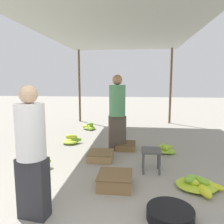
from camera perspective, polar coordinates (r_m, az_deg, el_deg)
canopy_post_back_left at (r=8.56m, az=-8.50°, el=6.67°), size 0.08×0.08×2.75m
canopy_post_back_right at (r=8.36m, az=15.08°, el=6.45°), size 0.08×0.08×2.75m
canopy_tarp at (r=5.19m, az=0.97°, el=21.32°), size 3.84×6.87×0.04m
vendor_foreground at (r=2.66m, az=-20.29°, el=-9.56°), size 0.37×0.37×1.54m
stool at (r=3.93m, az=10.20°, el=-10.68°), size 0.34×0.34×0.40m
basin_black at (r=2.85m, az=14.96°, el=-24.37°), size 0.54×0.54×0.14m
banana_pile_left_0 at (r=4.31m, az=-19.18°, el=-12.71°), size 0.56×0.43×0.24m
banana_pile_left_1 at (r=5.68m, az=-10.60°, el=-7.34°), size 0.48×0.36×0.24m
banana_pile_left_2 at (r=7.18m, az=-5.93°, el=-3.95°), size 0.47×0.41×0.24m
banana_pile_right_0 at (r=3.62m, az=21.32°, el=-17.18°), size 0.71×0.67×0.22m
banana_pile_right_1 at (r=5.03m, az=13.64°, el=-9.50°), size 0.50×0.36×0.21m
crate_near at (r=5.15m, az=3.54°, el=-8.82°), size 0.46×0.46×0.16m
crate_mid at (r=3.43m, az=0.77°, el=-17.41°), size 0.51×0.51×0.21m
crate_far at (r=4.49m, az=-2.94°, el=-11.38°), size 0.49×0.49×0.17m
shopper_walking_mid at (r=4.92m, az=1.37°, el=0.07°), size 0.44×0.44×1.72m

